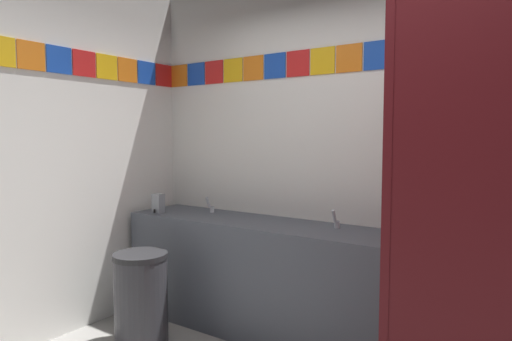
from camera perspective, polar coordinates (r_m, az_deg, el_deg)
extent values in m
cube|color=white|center=(3.30, 15.13, 2.18)|extent=(3.96, 0.08, 2.77)
cube|color=orange|center=(4.31, -9.67, 11.69)|extent=(0.20, 0.01, 0.20)
cube|color=#1947B7|center=(4.17, -7.58, 11.97)|extent=(0.20, 0.01, 0.20)
cube|color=red|center=(4.03, -5.33, 12.25)|extent=(0.20, 0.01, 0.20)
cube|color=yellow|center=(3.90, -2.92, 12.52)|extent=(0.20, 0.01, 0.20)
cube|color=orange|center=(3.78, -0.35, 12.80)|extent=(0.20, 0.01, 0.20)
cube|color=#1947B7|center=(3.67, 2.39, 13.06)|extent=(0.20, 0.01, 0.20)
cube|color=red|center=(3.56, 5.30, 13.31)|extent=(0.20, 0.01, 0.20)
cube|color=yellow|center=(3.47, 8.40, 13.53)|extent=(0.20, 0.01, 0.20)
cube|color=orange|center=(3.38, 11.66, 13.73)|extent=(0.20, 0.01, 0.20)
cube|color=#1947B7|center=(3.30, 15.09, 13.88)|extent=(0.20, 0.01, 0.20)
cube|color=red|center=(3.24, 18.67, 14.00)|extent=(0.20, 0.01, 0.20)
cube|color=yellow|center=(3.19, 22.39, 14.06)|extent=(0.20, 0.01, 0.20)
cube|color=orange|center=(3.15, 26.21, 14.07)|extent=(0.20, 0.01, 0.20)
cube|color=white|center=(3.47, -29.51, 1.87)|extent=(0.08, 3.11, 2.77)
cube|color=yellow|center=(3.47, -29.59, 13.00)|extent=(0.01, 0.20, 0.20)
cube|color=orange|center=(3.57, -26.51, 12.86)|extent=(0.01, 0.20, 0.20)
cube|color=#1947B7|center=(3.67, -23.61, 12.69)|extent=(0.01, 0.20, 0.20)
cube|color=red|center=(3.79, -20.88, 12.51)|extent=(0.01, 0.20, 0.20)
cube|color=yellow|center=(3.91, -18.31, 12.31)|extent=(0.01, 0.20, 0.20)
cube|color=orange|center=(4.03, -15.91, 12.10)|extent=(0.01, 0.20, 0.20)
cube|color=#1947B7|center=(4.17, -13.66, 11.88)|extent=(0.01, 0.20, 0.20)
cube|color=red|center=(4.31, -11.56, 11.67)|extent=(0.01, 0.20, 0.20)
cube|color=#4C515B|center=(3.54, 0.60, -13.30)|extent=(2.29, 0.55, 0.86)
cube|color=#4C515B|center=(3.65, 2.91, -6.45)|extent=(2.29, 0.03, 0.08)
cylinder|color=white|center=(3.76, -6.95, -6.40)|extent=(0.34, 0.34, 0.10)
cylinder|color=white|center=(3.14, 9.10, -8.58)|extent=(0.34, 0.34, 0.10)
cylinder|color=silver|center=(3.85, -5.58, -4.93)|extent=(0.04, 0.04, 0.05)
cylinder|color=silver|center=(3.81, -6.07, -3.98)|extent=(0.02, 0.06, 0.09)
cylinder|color=silver|center=(3.25, 10.19, -6.72)|extent=(0.04, 0.04, 0.05)
cylinder|color=silver|center=(3.19, 9.83, -5.64)|extent=(0.02, 0.06, 0.09)
cube|color=gray|center=(3.90, -12.24, -4.07)|extent=(0.09, 0.07, 0.16)
cylinder|color=black|center=(3.88, -12.71, -5.02)|extent=(0.02, 0.02, 0.03)
cube|color=maroon|center=(2.47, 21.21, -5.74)|extent=(0.04, 1.40, 2.16)
cylinder|color=silver|center=(1.80, 16.87, -5.81)|extent=(0.02, 0.02, 0.10)
cylinder|color=#333338|center=(3.51, -14.31, -15.61)|extent=(0.38, 0.38, 0.62)
cylinder|color=#262628|center=(3.41, -14.41, -10.39)|extent=(0.39, 0.39, 0.04)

